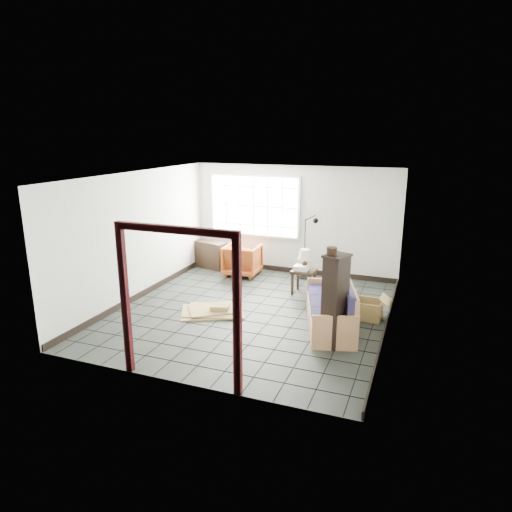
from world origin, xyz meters
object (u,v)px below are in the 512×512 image
at_px(side_table, 304,274).
at_px(tall_shelf, 335,300).
at_px(armchair, 243,258).
at_px(futon_sofa, 333,310).

xyz_separation_m(side_table, tall_shelf, (1.10, -2.24, 0.35)).
xyz_separation_m(armchair, side_table, (1.72, -0.74, 0.02)).
distance_m(side_table, tall_shelf, 2.52).
height_order(armchair, tall_shelf, tall_shelf).
height_order(futon_sofa, side_table, futon_sofa).
bearing_deg(tall_shelf, armchair, 154.01).
bearing_deg(futon_sofa, side_table, 105.49).
xyz_separation_m(futon_sofa, side_table, (-0.94, 1.49, 0.12)).
bearing_deg(futon_sofa, tall_shelf, -94.96).
height_order(armchair, side_table, armchair).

